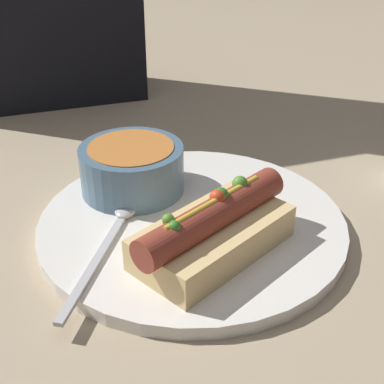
% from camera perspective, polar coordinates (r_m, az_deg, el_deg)
% --- Properties ---
extents(ground_plane, '(4.00, 4.00, 0.00)m').
position_cam_1_polar(ground_plane, '(0.53, 0.00, -3.98)').
color(ground_plane, tan).
extents(dinner_plate, '(0.30, 0.30, 0.01)m').
position_cam_1_polar(dinner_plate, '(0.52, 0.00, -3.39)').
color(dinner_plate, white).
rests_on(dinner_plate, ground_plane).
extents(hot_dog, '(0.16, 0.13, 0.06)m').
position_cam_1_polar(hot_dog, '(0.46, 1.86, -4.16)').
color(hot_dog, '#E5C17F').
rests_on(hot_dog, dinner_plate).
extents(soup_bowl, '(0.11, 0.11, 0.05)m').
position_cam_1_polar(soup_bowl, '(0.56, -6.42, 2.75)').
color(soup_bowl, slate).
rests_on(soup_bowl, dinner_plate).
extents(spoon, '(0.10, 0.16, 0.01)m').
position_cam_1_polar(spoon, '(0.50, -8.32, -4.09)').
color(spoon, '#B7B7BC').
rests_on(spoon, dinner_plate).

